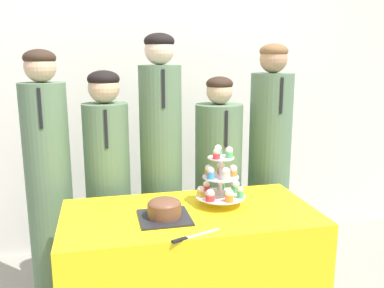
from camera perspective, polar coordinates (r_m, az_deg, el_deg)
wall_back at (r=3.22m, az=-5.51°, el=8.95°), size 9.00×0.06×2.70m
table at (r=2.24m, az=-0.29°, el=-18.61°), size 1.27×0.64×0.77m
round_cake at (r=1.97m, az=-3.90°, el=-9.09°), size 0.24×0.24×0.10m
cake_knife at (r=1.78m, az=-0.55°, el=-13.00°), size 0.23×0.10×0.01m
cupcake_stand at (r=2.11m, az=4.08°, el=-5.02°), size 0.26×0.26×0.31m
student_0 at (r=2.57m, az=-19.37°, el=-5.99°), size 0.26×0.27×1.57m
student_1 at (r=2.57m, az=-11.62°, el=-6.91°), size 0.27×0.28×1.45m
student_2 at (r=2.56m, az=-4.32°, el=-4.19°), size 0.26×0.26×1.66m
student_3 at (r=2.68m, az=3.67°, el=-6.72°), size 0.30×0.30×1.41m
student_4 at (r=2.77m, az=10.73°, el=-3.90°), size 0.27×0.28×1.61m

